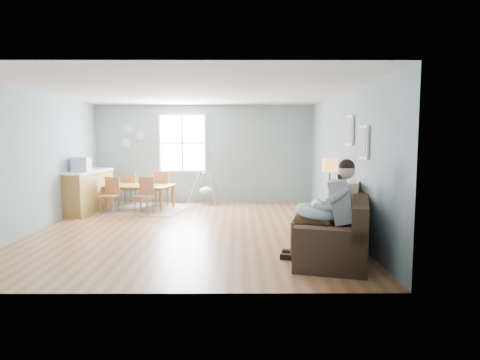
{
  "coord_description": "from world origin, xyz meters",
  "views": [
    {
      "loc": [
        0.95,
        -8.39,
        1.87
      ],
      "look_at": [
        0.98,
        -0.15,
        1.0
      ],
      "focal_mm": 32.0,
      "sensor_mm": 36.0,
      "label": 1
    }
  ],
  "objects_px": {
    "chair_nw": "(132,187)",
    "counter": "(89,191)",
    "sofa": "(339,234)",
    "toddler": "(335,203)",
    "chair_se": "(145,193)",
    "monitor": "(81,164)",
    "storage_cube": "(330,239)",
    "chair_ne": "(163,186)",
    "floor_lamp": "(330,172)",
    "father": "(329,207)",
    "dining_table": "(138,197)",
    "chair_sw": "(111,193)",
    "baby_swing": "(206,190)"
  },
  "relations": [
    {
      "from": "chair_se",
      "to": "monitor",
      "type": "height_order",
      "value": "monitor"
    },
    {
      "from": "storage_cube",
      "to": "chair_ne",
      "type": "relative_size",
      "value": 0.54
    },
    {
      "from": "monitor",
      "to": "sofa",
      "type": "bearing_deg",
      "value": -33.18
    },
    {
      "from": "chair_ne",
      "to": "counter",
      "type": "xyz_separation_m",
      "value": [
        -1.64,
        -0.93,
        -0.01
      ]
    },
    {
      "from": "chair_nw",
      "to": "baby_swing",
      "type": "height_order",
      "value": "baby_swing"
    },
    {
      "from": "chair_ne",
      "to": "dining_table",
      "type": "bearing_deg",
      "value": -136.74
    },
    {
      "from": "sofa",
      "to": "floor_lamp",
      "type": "bearing_deg",
      "value": 83.73
    },
    {
      "from": "monitor",
      "to": "chair_ne",
      "type": "bearing_deg",
      "value": 37.5
    },
    {
      "from": "monitor",
      "to": "floor_lamp",
      "type": "bearing_deg",
      "value": -19.56
    },
    {
      "from": "toddler",
      "to": "monitor",
      "type": "height_order",
      "value": "monitor"
    },
    {
      "from": "chair_ne",
      "to": "monitor",
      "type": "bearing_deg",
      "value": -142.5
    },
    {
      "from": "father",
      "to": "storage_cube",
      "type": "xyz_separation_m",
      "value": [
        0.11,
        0.3,
        -0.56
      ]
    },
    {
      "from": "toddler",
      "to": "storage_cube",
      "type": "height_order",
      "value": "toddler"
    },
    {
      "from": "father",
      "to": "toddler",
      "type": "xyz_separation_m",
      "value": [
        0.2,
        0.51,
        -0.02
      ]
    },
    {
      "from": "toddler",
      "to": "chair_ne",
      "type": "xyz_separation_m",
      "value": [
        -3.55,
        4.48,
        -0.27
      ]
    },
    {
      "from": "baby_swing",
      "to": "storage_cube",
      "type": "bearing_deg",
      "value": -64.76
    },
    {
      "from": "chair_ne",
      "to": "monitor",
      "type": "relative_size",
      "value": 2.51
    },
    {
      "from": "toddler",
      "to": "chair_nw",
      "type": "height_order",
      "value": "toddler"
    },
    {
      "from": "toddler",
      "to": "chair_nw",
      "type": "bearing_deg",
      "value": 133.58
    },
    {
      "from": "chair_sw",
      "to": "toddler",
      "type": "bearing_deg",
      "value": -36.74
    },
    {
      "from": "chair_ne",
      "to": "counter",
      "type": "relative_size",
      "value": 0.49
    },
    {
      "from": "sofa",
      "to": "toddler",
      "type": "height_order",
      "value": "toddler"
    },
    {
      "from": "sofa",
      "to": "storage_cube",
      "type": "height_order",
      "value": "sofa"
    },
    {
      "from": "chair_ne",
      "to": "floor_lamp",
      "type": "bearing_deg",
      "value": -40.55
    },
    {
      "from": "father",
      "to": "chair_se",
      "type": "relative_size",
      "value": 1.74
    },
    {
      "from": "father",
      "to": "chair_sw",
      "type": "distance_m",
      "value": 5.95
    },
    {
      "from": "floor_lamp",
      "to": "chair_sw",
      "type": "height_order",
      "value": "floor_lamp"
    },
    {
      "from": "chair_nw",
      "to": "counter",
      "type": "height_order",
      "value": "counter"
    },
    {
      "from": "toddler",
      "to": "monitor",
      "type": "xyz_separation_m",
      "value": [
        -5.22,
        3.2,
        0.4
      ]
    },
    {
      "from": "chair_nw",
      "to": "baby_swing",
      "type": "bearing_deg",
      "value": 2.26
    },
    {
      "from": "floor_lamp",
      "to": "chair_se",
      "type": "bearing_deg",
      "value": 152.88
    },
    {
      "from": "sofa",
      "to": "chair_ne",
      "type": "height_order",
      "value": "sofa"
    },
    {
      "from": "father",
      "to": "sofa",
      "type": "bearing_deg",
      "value": 50.79
    },
    {
      "from": "sofa",
      "to": "toddler",
      "type": "relative_size",
      "value": 2.63
    },
    {
      "from": "chair_se",
      "to": "chair_nw",
      "type": "relative_size",
      "value": 1.02
    },
    {
      "from": "father",
      "to": "chair_nw",
      "type": "xyz_separation_m",
      "value": [
        -4.21,
        5.15,
        -0.33
      ]
    },
    {
      "from": "dining_table",
      "to": "chair_se",
      "type": "relative_size",
      "value": 1.98
    },
    {
      "from": "storage_cube",
      "to": "chair_nw",
      "type": "height_order",
      "value": "chair_nw"
    },
    {
      "from": "father",
      "to": "counter",
      "type": "height_order",
      "value": "father"
    },
    {
      "from": "toddler",
      "to": "monitor",
      "type": "distance_m",
      "value": 6.14
    },
    {
      "from": "floor_lamp",
      "to": "counter",
      "type": "bearing_deg",
      "value": 157.16
    },
    {
      "from": "father",
      "to": "chair_ne",
      "type": "xyz_separation_m",
      "value": [
        -3.35,
        4.99,
        -0.29
      ]
    },
    {
      "from": "chair_ne",
      "to": "sofa",
      "type": "bearing_deg",
      "value": -52.78
    },
    {
      "from": "storage_cube",
      "to": "monitor",
      "type": "relative_size",
      "value": 1.35
    },
    {
      "from": "sofa",
      "to": "dining_table",
      "type": "bearing_deg",
      "value": 134.4
    },
    {
      "from": "chair_se",
      "to": "chair_nw",
      "type": "height_order",
      "value": "chair_se"
    },
    {
      "from": "monitor",
      "to": "chair_sw",
      "type": "bearing_deg",
      "value": 23.72
    },
    {
      "from": "floor_lamp",
      "to": "counter",
      "type": "distance_m",
      "value": 5.88
    },
    {
      "from": "dining_table",
      "to": "monitor",
      "type": "relative_size",
      "value": 4.72
    },
    {
      "from": "floor_lamp",
      "to": "dining_table",
      "type": "height_order",
      "value": "floor_lamp"
    }
  ]
}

